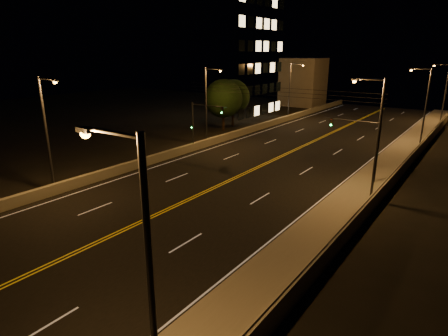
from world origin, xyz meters
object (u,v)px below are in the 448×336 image
Objects in this scene: streetlight_3 at (444,90)px; streetlight_5 at (208,102)px; streetlight_2 at (424,102)px; building_tower at (203,37)px; streetlight_6 at (291,88)px; tree_0 at (223,98)px; traffic_signal_right at (366,143)px; tree_1 at (233,97)px; streetlight_4 at (48,129)px; traffic_signal_left at (200,121)px; streetlight_0 at (143,276)px; streetlight_1 at (375,132)px.

streetlight_3 is 1.00× the size of streetlight_5.
streetlight_2 is 0.33× the size of building_tower.
building_tower reaches higher than streetlight_3.
tree_0 is at bearing -104.98° from streetlight_6.
traffic_signal_right is 0.79× the size of tree_1.
streetlight_4 reaches higher than tree_1.
streetlight_5 and streetlight_6 have the same top height.
tree_1 reaches higher than traffic_signal_left.
traffic_signal_right is (-1.57, 27.15, -1.80)m from streetlight_0.
building_tower is at bearing 151.66° from tree_1.
streetlight_1 is 1.25× the size of tree_0.
streetlight_5 is at bearing -90.00° from streetlight_6.
tree_0 is at bearing -73.82° from tree_1.
streetlight_0 and streetlight_5 have the same top height.
streetlight_3 is at bearing 45.24° from tree_0.
streetlight_3 is 0.33× the size of building_tower.
streetlight_4 is at bearing -81.39° from tree_1.
tree_0 is (-25.29, 38.80, -0.69)m from streetlight_0.
streetlight_3 is 1.66× the size of traffic_signal_right.
streetlight_5 is at bearing -50.31° from building_tower.
streetlight_4 is (-21.46, -54.62, 0.00)m from streetlight_3.
building_tower is (-15.15, -4.64, 8.38)m from streetlight_6.
streetlight_3 is (0.00, 64.29, 0.00)m from streetlight_0.
streetlight_2 reaches higher than traffic_signal_right.
streetlight_5 is 3.74m from traffic_signal_left.
streetlight_2 is 26.14m from tree_0.
streetlight_1 is at bearing -10.71° from traffic_signal_left.
building_tower reaches higher than traffic_signal_right.
building_tower is at bearing 127.45° from traffic_signal_left.
traffic_signal_left is 0.20× the size of building_tower.
streetlight_1 is 22.08m from streetlight_2.
streetlight_3 is at bearing 90.00° from streetlight_0.
streetlight_1 is 1.00× the size of streetlight_5.
streetlight_6 is at bearing 90.00° from streetlight_5.
streetlight_0 is at bearing -67.99° from streetlight_6.
streetlight_4 and streetlight_6 have the same top height.
tree_0 reaches higher than traffic_signal_right.
streetlight_4 is at bearing -147.54° from streetlight_1.
traffic_signal_right is at bearing 93.32° from streetlight_0.
streetlight_2 is at bearing 5.12° from tree_1.
tree_1 is (-5.05, -10.08, -0.90)m from streetlight_6.
streetlight_1 is at bearing -90.00° from streetlight_3.
streetlight_2 is 1.66× the size of traffic_signal_right.
streetlight_4 is (-21.46, -35.72, 0.00)m from streetlight_2.
streetlight_5 is at bearing -65.96° from tree_0.
streetlight_0 and streetlight_2 have the same top height.
tree_1 is (-5.05, 12.80, -0.90)m from streetlight_5.
streetlight_6 is at bearing 127.47° from traffic_signal_right.
streetlight_0 is at bearing -86.68° from traffic_signal_right.
streetlight_4 is at bearing -82.51° from tree_0.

